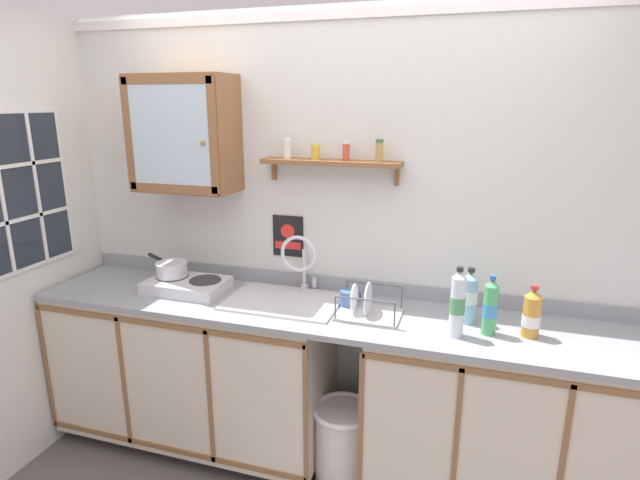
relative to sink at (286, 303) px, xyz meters
The scene contains 19 objects.
back_wall 0.46m from the sink, 50.59° to the left, with size 3.77×0.07×2.42m.
lower_cabinet_run 0.73m from the sink, behind, with size 1.59×0.58×0.91m.
lower_cabinet_run_right 1.23m from the sink, ahead, with size 1.32×0.58×0.91m.
countertop 0.22m from the sink, 10.39° to the right, with size 3.13×0.60×0.03m, color gray.
backsplash 0.33m from the sink, 46.65° to the left, with size 3.13×0.02×0.08m, color gray.
sink is the anchor object (origin of this frame).
hot_plate_stove 0.58m from the sink, behind, with size 0.44×0.28×0.07m.
saucepan 0.70m from the sink, behind, with size 0.34×0.24×0.08m.
bottle_water_clear_0 0.91m from the sink, 10.03° to the right, with size 0.07×0.07×0.33m.
bottle_water_blue_1 0.94m from the sink, ahead, with size 0.08×0.08×0.27m.
bottle_soda_green_2 1.03m from the sink, ahead, with size 0.07×0.07×0.28m.
bottle_juice_amber_3 1.21m from the sink, ahead, with size 0.08×0.08×0.24m.
dish_rack 0.46m from the sink, ahead, with size 0.31×0.24×0.17m.
mug 0.34m from the sink, ahead, with size 0.10×0.10×0.09m.
wall_cabinet 1.06m from the sink, behind, with size 0.56×0.31×0.62m.
spice_shelf 0.79m from the sink, 42.63° to the left, with size 0.73×0.14×0.23m.
warning_sign 0.39m from the sink, 107.18° to the left, with size 0.18×0.01×0.23m.
window 1.51m from the sink, 166.71° to the right, with size 0.03×0.64×0.84m.
trash_bin 0.79m from the sink, 20.79° to the right, with size 0.32×0.32×0.45m.
Camera 1 is at (0.71, -1.92, 1.96)m, focal length 28.62 mm.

